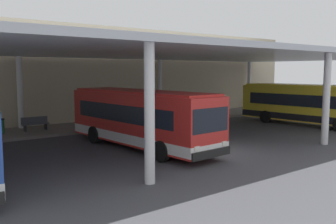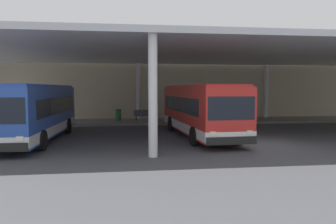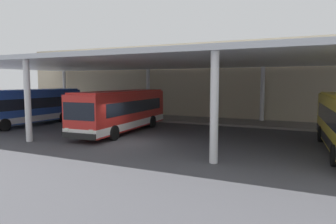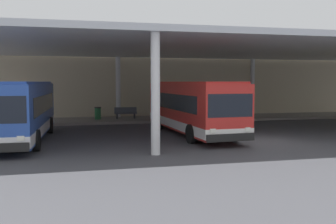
{
  "view_description": "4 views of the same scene",
  "coord_description": "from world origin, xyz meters",
  "px_view_note": "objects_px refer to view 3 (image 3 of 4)",
  "views": [
    {
      "loc": [
        -14.0,
        -13.73,
        4.21
      ],
      "look_at": [
        0.23,
        4.63,
        1.67
      ],
      "focal_mm": 39.8,
      "sensor_mm": 36.0,
      "label": 1
    },
    {
      "loc": [
        -7.31,
        -16.27,
        2.96
      ],
      "look_at": [
        -4.68,
        3.88,
        1.48
      ],
      "focal_mm": 34.42,
      "sensor_mm": 36.0,
      "label": 2
    },
    {
      "loc": [
        10.14,
        -16.1,
        3.84
      ],
      "look_at": [
        0.57,
        4.34,
        1.58
      ],
      "focal_mm": 32.16,
      "sensor_mm": 36.0,
      "label": 3
    },
    {
      "loc": [
        -9.32,
        -18.19,
        3.15
      ],
      "look_at": [
        -4.51,
        2.16,
        1.46
      ],
      "focal_mm": 39.86,
      "sensor_mm": 36.0,
      "label": 4
    }
  ],
  "objects_px": {
    "bus_nearest_bay": "(28,107)",
    "trash_bin": "(127,111)",
    "bench_waiting": "(144,112)",
    "bus_second_bay": "(122,110)"
  },
  "relations": [
    {
      "from": "bus_second_bay",
      "to": "trash_bin",
      "type": "relative_size",
      "value": 10.88
    },
    {
      "from": "bus_second_bay",
      "to": "bench_waiting",
      "type": "distance_m",
      "value": 9.14
    },
    {
      "from": "trash_bin",
      "to": "bench_waiting",
      "type": "bearing_deg",
      "value": 0.26
    },
    {
      "from": "bus_nearest_bay",
      "to": "bus_second_bay",
      "type": "xyz_separation_m",
      "value": [
        9.64,
        0.45,
        0.0
      ]
    },
    {
      "from": "bus_nearest_bay",
      "to": "trash_bin",
      "type": "height_order",
      "value": "bus_nearest_bay"
    },
    {
      "from": "bus_nearest_bay",
      "to": "bench_waiting",
      "type": "distance_m",
      "value": 11.3
    },
    {
      "from": "bench_waiting",
      "to": "trash_bin",
      "type": "relative_size",
      "value": 1.84
    },
    {
      "from": "bus_nearest_bay",
      "to": "trash_bin",
      "type": "relative_size",
      "value": 10.8
    },
    {
      "from": "bus_second_bay",
      "to": "trash_bin",
      "type": "bearing_deg",
      "value": 121.06
    },
    {
      "from": "bus_nearest_bay",
      "to": "bench_waiting",
      "type": "bearing_deg",
      "value": 53.49
    }
  ]
}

